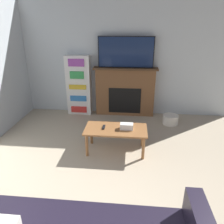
% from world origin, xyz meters
% --- Properties ---
extents(wall_back, '(5.43, 0.06, 2.70)m').
position_xyz_m(wall_back, '(0.00, 4.56, 1.35)').
color(wall_back, silver).
rests_on(wall_back, ground_plane).
extents(fireplace, '(1.49, 0.28, 1.16)m').
position_xyz_m(fireplace, '(0.20, 4.42, 0.58)').
color(fireplace, brown).
rests_on(fireplace, ground_plane).
extents(tv, '(1.25, 0.03, 0.69)m').
position_xyz_m(tv, '(0.20, 4.40, 1.50)').
color(tv, black).
rests_on(tv, fireplace).
extents(coffee_table, '(1.07, 0.54, 0.44)m').
position_xyz_m(coffee_table, '(0.12, 2.73, 0.38)').
color(coffee_table, brown).
rests_on(coffee_table, ground_plane).
extents(tissue_box, '(0.22, 0.12, 0.10)m').
position_xyz_m(tissue_box, '(0.30, 2.73, 0.49)').
color(tissue_box, white).
rests_on(tissue_box, coffee_table).
extents(remote_control, '(0.04, 0.15, 0.02)m').
position_xyz_m(remote_control, '(-0.09, 2.74, 0.45)').
color(remote_control, black).
rests_on(remote_control, coffee_table).
extents(bookshelf, '(0.57, 0.29, 1.42)m').
position_xyz_m(bookshelf, '(-0.91, 4.39, 0.71)').
color(bookshelf, white).
rests_on(bookshelf, ground_plane).
extents(storage_basket, '(0.34, 0.34, 0.21)m').
position_xyz_m(storage_basket, '(1.25, 3.95, 0.10)').
color(storage_basket, silver).
rests_on(storage_basket, ground_plane).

